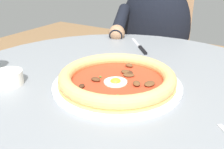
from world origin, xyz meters
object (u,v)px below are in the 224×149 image
at_px(dining_table, 119,121).
at_px(steak_knife, 141,48).
at_px(pizza_on_plate, 117,79).
at_px(cafe_chair_diner, 156,53).
at_px(diner_person, 152,63).
at_px(ramekin_capers, 8,77).

distance_m(dining_table, steak_knife, 0.34).
height_order(pizza_on_plate, cafe_chair_diner, cafe_chair_diner).
distance_m(pizza_on_plate, steak_knife, 0.33).
height_order(diner_person, cafe_chair_diner, diner_person).
relative_size(pizza_on_plate, ramekin_capers, 4.42).
xyz_separation_m(steak_knife, cafe_chair_diner, (-0.16, 0.56, -0.21)).
bearing_deg(diner_person, pizza_on_plate, -74.24).
xyz_separation_m(dining_table, cafe_chair_diner, (-0.25, 0.86, -0.09)).
distance_m(steak_knife, ramekin_capers, 0.49).
height_order(pizza_on_plate, ramekin_capers, pizza_on_plate).
xyz_separation_m(ramekin_capers, diner_person, (0.04, 0.88, -0.24)).
distance_m(dining_table, diner_person, 0.76).
distance_m(ramekin_capers, cafe_chair_diner, 1.04).
bearing_deg(steak_knife, diner_person, 106.11).
relative_size(steak_knife, cafe_chair_diner, 0.19).
bearing_deg(steak_knife, dining_table, -73.92).
bearing_deg(cafe_chair_diner, steak_knife, -74.09).
bearing_deg(cafe_chair_diner, ramekin_capers, -90.30).
bearing_deg(pizza_on_plate, diner_person, 105.76).
bearing_deg(steak_knife, cafe_chair_diner, 105.91).
bearing_deg(ramekin_capers, diner_person, 87.11).
relative_size(dining_table, pizza_on_plate, 3.08).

